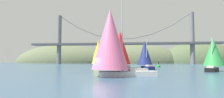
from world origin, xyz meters
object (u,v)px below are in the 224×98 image
at_px(sailboat_red_spinnaker, 120,48).
at_px(sailboat_green_sail, 213,53).
at_px(channel_buoy, 159,66).
at_px(sailboat_yellow_sail, 99,53).
at_px(sailboat_navy_sail, 145,54).
at_px(sailboat_pink_spinnaker, 111,41).

distance_m(sailboat_red_spinnaker, sailboat_green_sail, 25.13).
bearing_deg(sailboat_red_spinnaker, sailboat_green_sail, -37.38).
bearing_deg(sailboat_green_sail, channel_buoy, 109.98).
relative_size(sailboat_red_spinnaker, sailboat_yellow_sail, 1.11).
bearing_deg(sailboat_yellow_sail, sailboat_navy_sail, -53.94).
xyz_separation_m(sailboat_pink_spinnaker, channel_buoy, (11.40, 36.34, -4.46)).
bearing_deg(sailboat_navy_sail, sailboat_pink_spinnaker, -105.10).
distance_m(sailboat_navy_sail, channel_buoy, 14.96).
height_order(sailboat_navy_sail, sailboat_yellow_sail, sailboat_yellow_sail).
distance_m(sailboat_yellow_sail, sailboat_green_sail, 41.65).
bearing_deg(sailboat_pink_spinnaker, channel_buoy, 72.58).
height_order(sailboat_red_spinnaker, channel_buoy, sailboat_red_spinnaker).
relative_size(sailboat_navy_sail, sailboat_green_sail, 1.12).
height_order(sailboat_pink_spinnaker, sailboat_green_sail, sailboat_pink_spinnaker).
bearing_deg(sailboat_pink_spinnaker, sailboat_yellow_sail, 102.29).
bearing_deg(channel_buoy, sailboat_navy_sail, -111.18).
bearing_deg(sailboat_yellow_sail, sailboat_red_spinnaker, -58.23).
relative_size(sailboat_pink_spinnaker, channel_buoy, 4.02).
distance_m(sailboat_pink_spinnaker, channel_buoy, 38.35).
relative_size(sailboat_yellow_sail, sailboat_green_sail, 1.59).
bearing_deg(sailboat_pink_spinnaker, sailboat_red_spinnaker, 91.19).
xyz_separation_m(sailboat_pink_spinnaker, sailboat_yellow_sail, (-9.71, 44.55, 0.39)).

